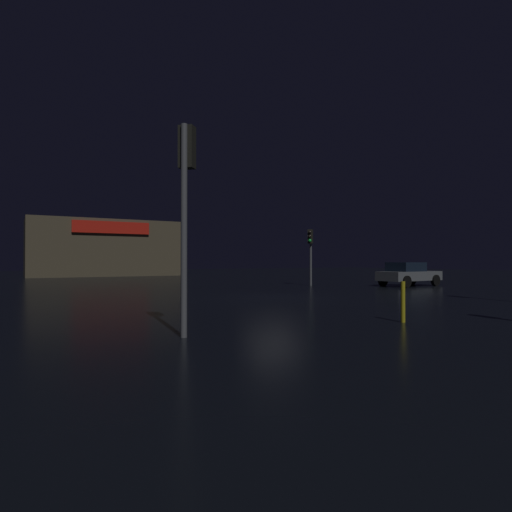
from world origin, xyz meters
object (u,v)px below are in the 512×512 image
object	(u,v)px
traffic_signal_cross_left	(186,185)
car_near	(408,274)
store_building	(104,249)
traffic_signal_opposite	(310,246)

from	to	relation	value
traffic_signal_cross_left	car_near	distance (m)	21.23
store_building	traffic_signal_cross_left	distance (m)	39.41
store_building	traffic_signal_opposite	xyz separation A→B (m)	(8.11, -25.72, -0.33)
traffic_signal_cross_left	car_near	xyz separation A→B (m)	(18.59, 9.96, -2.46)
traffic_signal_opposite	traffic_signal_cross_left	bearing A→B (deg)	-135.15
traffic_signal_opposite	car_near	world-z (taller)	traffic_signal_opposite
car_near	traffic_signal_cross_left	bearing A→B (deg)	-151.82
store_building	traffic_signal_opposite	world-z (taller)	store_building
traffic_signal_opposite	traffic_signal_cross_left	world-z (taller)	traffic_signal_cross_left
traffic_signal_opposite	car_near	bearing A→B (deg)	-33.07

